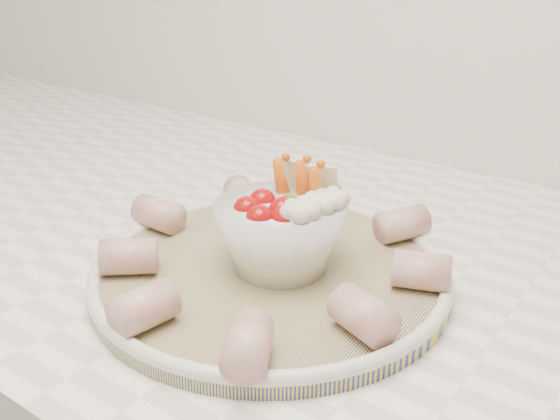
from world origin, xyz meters
The scene contains 3 objects.
serving_platter centered at (0.15, 1.37, 0.93)m, with size 0.33×0.33×0.02m.
veggie_bowl centered at (0.16, 1.37, 0.97)m, with size 0.12×0.12×0.09m.
cured_meat_rolls centered at (0.15, 1.37, 0.95)m, with size 0.31×0.30×0.03m.
Camera 1 is at (0.44, 0.98, 1.20)m, focal length 40.00 mm.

